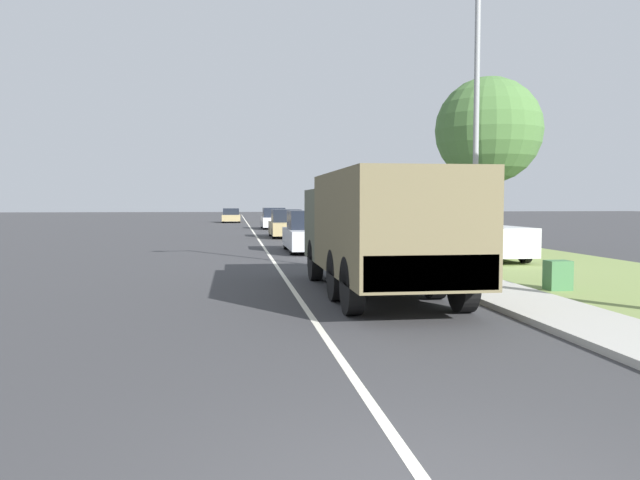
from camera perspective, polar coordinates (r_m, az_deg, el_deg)
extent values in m
plane|color=#38383A|center=(43.85, -6.11, 0.73)|extent=(180.00, 180.00, 0.00)
cube|color=silver|center=(43.85, -6.11, 0.73)|extent=(0.12, 120.00, 0.00)
cube|color=#ADAAA3|center=(44.23, -0.27, 0.85)|extent=(1.80, 120.00, 0.12)
cube|color=olive|center=(45.03, 5.28, 0.82)|extent=(7.00, 120.00, 0.02)
cube|color=#474C38|center=(16.94, 3.12, 1.47)|extent=(2.45, 2.19, 1.86)
cube|color=brown|center=(13.11, 6.41, 1.51)|extent=(2.45, 5.64, 2.15)
cube|color=#474C38|center=(10.51, 10.14, -2.98)|extent=(2.33, 0.10, 0.60)
cube|color=red|center=(10.22, 5.28, -1.99)|extent=(0.12, 0.06, 0.12)
cube|color=red|center=(10.79, 14.83, -1.81)|extent=(0.12, 0.06, 0.12)
cylinder|color=black|center=(16.72, -0.44, -1.83)|extent=(0.30, 1.10, 1.10)
cylinder|color=black|center=(17.13, 6.71, -1.73)|extent=(0.30, 1.10, 1.10)
cylinder|color=black|center=(11.60, 2.95, -4.20)|extent=(0.30, 1.10, 1.10)
cylinder|color=black|center=(12.19, 12.95, -3.91)|extent=(0.30, 1.10, 1.10)
cylinder|color=black|center=(13.25, 1.56, -3.24)|extent=(0.30, 1.10, 1.10)
cylinder|color=black|center=(13.77, 10.43, -3.04)|extent=(0.30, 1.10, 1.10)
cube|color=#B7BABF|center=(26.34, -1.19, 0.15)|extent=(1.73, 4.72, 0.78)
cube|color=black|center=(26.40, -1.21, 1.86)|extent=(1.52, 2.12, 0.78)
cylinder|color=black|center=(27.78, -3.12, -0.19)|extent=(0.20, 0.64, 0.64)
cylinder|color=black|center=(27.95, 0.00, -0.16)|extent=(0.20, 0.64, 0.64)
cylinder|color=black|center=(24.77, -2.53, -0.63)|extent=(0.20, 0.64, 0.64)
cylinder|color=black|center=(24.96, 0.96, -0.60)|extent=(0.20, 0.64, 0.64)
cube|color=tan|center=(37.15, -3.10, 1.09)|extent=(1.88, 4.51, 0.74)
cube|color=black|center=(37.22, -3.12, 2.24)|extent=(1.66, 2.03, 0.75)
cylinder|color=black|center=(38.54, -4.53, 0.83)|extent=(0.20, 0.64, 0.64)
cylinder|color=black|center=(38.68, -2.04, 0.85)|extent=(0.20, 0.64, 0.64)
cylinder|color=black|center=(35.66, -4.25, 0.62)|extent=(0.20, 0.64, 0.64)
cylinder|color=black|center=(35.81, -1.56, 0.64)|extent=(0.20, 0.64, 0.64)
cube|color=silver|center=(49.03, -4.23, 1.66)|extent=(1.91, 4.14, 0.73)
cube|color=black|center=(49.10, -4.24, 2.52)|extent=(1.68, 1.86, 0.74)
cylinder|color=black|center=(50.32, -5.30, 1.45)|extent=(0.20, 0.64, 0.64)
cylinder|color=black|center=(50.43, -3.36, 1.46)|extent=(0.20, 0.64, 0.64)
cylinder|color=black|center=(47.67, -5.15, 1.34)|extent=(0.20, 0.64, 0.64)
cylinder|color=black|center=(47.78, -3.11, 1.35)|extent=(0.20, 0.64, 0.64)
cube|color=tan|center=(64.53, -8.13, 2.03)|extent=(1.83, 3.95, 0.62)
cube|color=black|center=(64.60, -8.14, 2.59)|extent=(1.61, 1.78, 0.65)
cylinder|color=black|center=(65.81, -8.84, 1.90)|extent=(0.20, 0.64, 0.64)
cylinder|color=black|center=(65.80, -7.42, 1.91)|extent=(0.20, 0.64, 0.64)
cylinder|color=black|center=(63.28, -8.87, 1.84)|extent=(0.20, 0.64, 0.64)
cylinder|color=black|center=(63.28, -7.39, 1.85)|extent=(0.20, 0.64, 0.64)
cube|color=silver|center=(23.55, 14.41, -0.07)|extent=(2.08, 5.20, 0.87)
cube|color=black|center=(24.92, 13.12, 2.00)|extent=(1.91, 2.19, 0.74)
cube|color=silver|center=(22.52, 15.49, 1.02)|extent=(2.08, 3.02, 0.12)
cylinder|color=black|center=(24.85, 10.93, -0.49)|extent=(0.24, 0.76, 0.76)
cylinder|color=black|center=(25.50, 14.84, -0.45)|extent=(0.24, 0.76, 0.76)
cylinder|color=black|center=(21.64, 13.88, -1.12)|extent=(0.24, 0.76, 0.76)
cylinder|color=black|center=(22.38, 18.25, -1.04)|extent=(0.24, 0.76, 0.76)
cylinder|color=gray|center=(16.65, 14.11, 11.08)|extent=(0.14, 0.14, 8.42)
cylinder|color=brown|center=(26.86, 15.04, 3.02)|extent=(0.28, 0.28, 3.83)
sphere|color=#477038|center=(27.02, 15.15, 9.64)|extent=(4.38, 4.38, 4.38)
cube|color=#3D7042|center=(15.80, 20.92, -3.02)|extent=(0.55, 0.45, 0.70)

